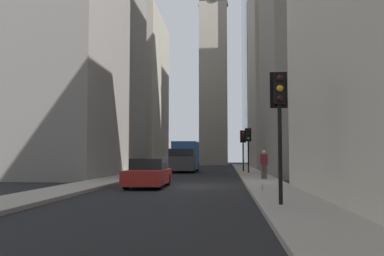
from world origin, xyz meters
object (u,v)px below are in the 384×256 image
(delivery_truck, at_px, (185,156))
(traffic_light_midblock, at_px, (243,141))
(traffic_light_foreground, at_px, (279,106))
(discarded_bottle, at_px, (262,187))
(sedan_red, at_px, (148,174))
(traffic_light_far_junction, at_px, (248,140))
(pedestrian, at_px, (264,163))

(delivery_truck, relative_size, traffic_light_midblock, 1.76)
(traffic_light_foreground, bearing_deg, discarded_bottle, 1.24)
(delivery_truck, height_order, sedan_red, delivery_truck)
(delivery_truck, relative_size, traffic_light_foreground, 1.63)
(delivery_truck, relative_size, sedan_red, 1.50)
(traffic_light_midblock, bearing_deg, traffic_light_far_junction, -174.32)
(traffic_light_far_junction, bearing_deg, discarded_bottle, 178.83)
(delivery_truck, bearing_deg, pedestrian, -154.64)
(traffic_light_far_junction, bearing_deg, delivery_truck, 52.71)
(delivery_truck, bearing_deg, traffic_light_foreground, -168.15)
(traffic_light_foreground, height_order, traffic_light_midblock, traffic_light_foreground)
(traffic_light_foreground, relative_size, discarded_bottle, 14.67)
(delivery_truck, height_order, pedestrian, delivery_truck)
(pedestrian, xyz_separation_m, discarded_bottle, (-8.01, 0.81, -0.85))
(delivery_truck, height_order, discarded_bottle, delivery_truck)
(sedan_red, height_order, pedestrian, pedestrian)
(sedan_red, xyz_separation_m, pedestrian, (5.12, -6.13, 0.43))
(delivery_truck, relative_size, pedestrian, 3.68)
(traffic_light_midblock, bearing_deg, sedan_red, 162.23)
(delivery_truck, height_order, traffic_light_midblock, traffic_light_midblock)
(delivery_truck, height_order, traffic_light_far_junction, traffic_light_far_junction)
(pedestrian, bearing_deg, traffic_light_midblock, 3.77)
(discarded_bottle, bearing_deg, traffic_light_midblock, -0.12)
(traffic_light_foreground, relative_size, traffic_light_midblock, 1.08)
(sedan_red, bearing_deg, discarded_bottle, -118.49)
(sedan_red, xyz_separation_m, traffic_light_midblock, (16.73, -5.36, 2.16))
(traffic_light_far_junction, bearing_deg, sedan_red, 157.61)
(traffic_light_far_junction, distance_m, discarded_bottle, 16.83)
(traffic_light_midblock, xyz_separation_m, pedestrian, (-11.61, -0.77, -1.73))
(sedan_red, distance_m, traffic_light_far_junction, 15.01)
(sedan_red, height_order, traffic_light_midblock, traffic_light_midblock)
(traffic_light_foreground, xyz_separation_m, pedestrian, (12.93, -0.70, -1.95))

